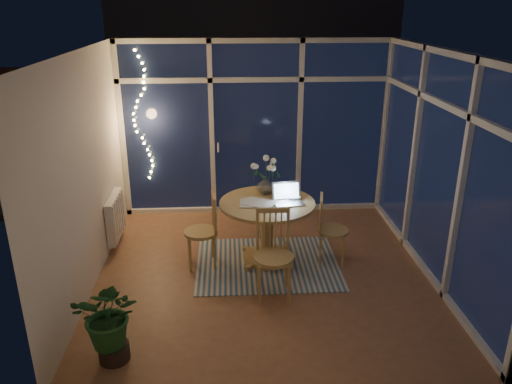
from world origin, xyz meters
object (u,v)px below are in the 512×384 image
laptop (289,194)px  dining_table (267,232)px  chair_left (201,230)px  chair_right (333,229)px  chair_front (274,255)px  flower_vase (266,186)px  potted_plant (111,324)px

laptop → dining_table: bearing=158.0°
dining_table → chair_left: (-0.81, -0.06, 0.07)m
chair_left → laptop: (1.07, -0.00, 0.45)m
chair_right → chair_front: bearing=143.6°
chair_front → flower_vase: 1.18m
dining_table → flower_vase: (0.00, 0.29, 0.50)m
potted_plant → flower_vase: bearing=53.3°
chair_left → flower_vase: bearing=108.0°
dining_table → chair_front: size_ratio=1.17×
flower_vase → chair_right: bearing=-24.2°
dining_table → chair_right: (0.81, -0.07, 0.04)m
laptop → chair_left: bearing=172.6°
flower_vase → dining_table: bearing=-90.8°
laptop → potted_plant: laptop is taller
dining_table → potted_plant: bearing=-130.9°
chair_front → flower_vase: flower_vase is taller
dining_table → flower_vase: flower_vase is taller
dining_table → flower_vase: 0.58m
flower_vase → chair_front: bearing=-90.0°
dining_table → potted_plant: dining_table is taller
chair_left → flower_vase: flower_vase is taller
flower_vase → potted_plant: flower_vase is taller
potted_plant → laptop: bearing=43.7°
chair_right → laptop: laptop is taller
dining_table → chair_front: bearing=-89.7°
flower_vase → laptop: bearing=-55.4°
chair_left → potted_plant: (-0.73, -1.72, -0.09)m
chair_left → chair_right: size_ratio=1.06×
dining_table → chair_right: chair_right is taller
flower_vase → potted_plant: size_ratio=0.28×
potted_plant → dining_table: bearing=49.1°
chair_front → dining_table: bearing=91.6°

